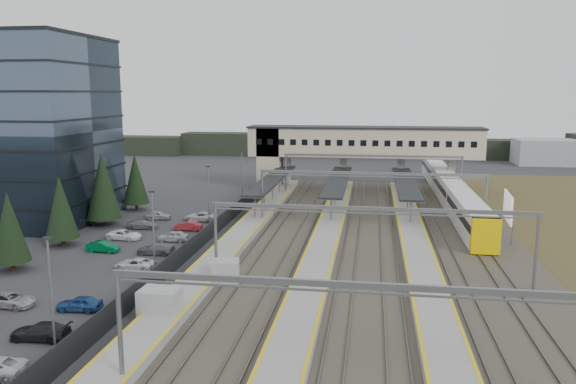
% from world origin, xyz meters
% --- Properties ---
extents(ground, '(220.00, 220.00, 0.00)m').
position_xyz_m(ground, '(0.00, 0.00, 0.00)').
color(ground, '#2B2B2D').
rests_on(ground, ground).
extents(office_building, '(24.30, 18.30, 24.30)m').
position_xyz_m(office_building, '(-36.00, 12.00, 12.19)').
color(office_building, '#3C4C60').
rests_on(office_building, ground).
extents(conifer_row, '(4.42, 49.82, 9.50)m').
position_xyz_m(conifer_row, '(-22.00, -3.86, 4.84)').
color(conifer_row, black).
rests_on(conifer_row, ground).
extents(car_park, '(10.40, 44.70, 1.29)m').
position_xyz_m(car_park, '(-13.11, -6.53, 0.60)').
color(car_park, '#A9AAAF').
rests_on(car_park, ground).
extents(lampposts, '(0.50, 53.25, 8.07)m').
position_xyz_m(lampposts, '(-8.00, 1.25, 4.34)').
color(lampposts, slate).
rests_on(lampposts, ground).
extents(fence, '(0.08, 90.00, 2.00)m').
position_xyz_m(fence, '(-6.50, 5.00, 1.00)').
color(fence, '#26282B').
rests_on(fence, ground).
extents(relay_cabin_near, '(3.01, 2.25, 2.44)m').
position_xyz_m(relay_cabin_near, '(-3.52, -18.15, 1.22)').
color(relay_cabin_near, '#989A9D').
rests_on(relay_cabin_near, ground).
extents(relay_cabin_far, '(2.74, 2.43, 2.20)m').
position_xyz_m(relay_cabin_far, '(-0.70, -9.55, 1.10)').
color(relay_cabin_far, '#989A9D').
rests_on(relay_cabin_far, ground).
extents(rail_corridor, '(34.00, 90.00, 0.92)m').
position_xyz_m(rail_corridor, '(9.34, 5.00, 0.29)').
color(rail_corridor, '#38312B').
rests_on(rail_corridor, ground).
extents(canopies, '(23.10, 30.00, 3.28)m').
position_xyz_m(canopies, '(7.00, 27.00, 3.92)').
color(canopies, black).
rests_on(canopies, ground).
extents(footbridge, '(40.40, 6.40, 11.20)m').
position_xyz_m(footbridge, '(7.70, 42.00, 7.93)').
color(footbridge, '#BFB392').
rests_on(footbridge, ground).
extents(gantries, '(28.40, 62.28, 7.17)m').
position_xyz_m(gantries, '(12.00, 3.00, 6.00)').
color(gantries, slate).
rests_on(gantries, ground).
extents(train, '(2.99, 62.48, 3.76)m').
position_xyz_m(train, '(24.00, 33.57, 2.14)').
color(train, silver).
rests_on(train, ground).
extents(billboard, '(0.72, 6.48, 5.61)m').
position_xyz_m(billboard, '(27.69, 10.00, 3.80)').
color(billboard, slate).
rests_on(billboard, ground).
extents(treeline_far, '(170.00, 19.00, 7.00)m').
position_xyz_m(treeline_far, '(23.81, 92.28, 2.95)').
color(treeline_far, black).
rests_on(treeline_far, ground).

